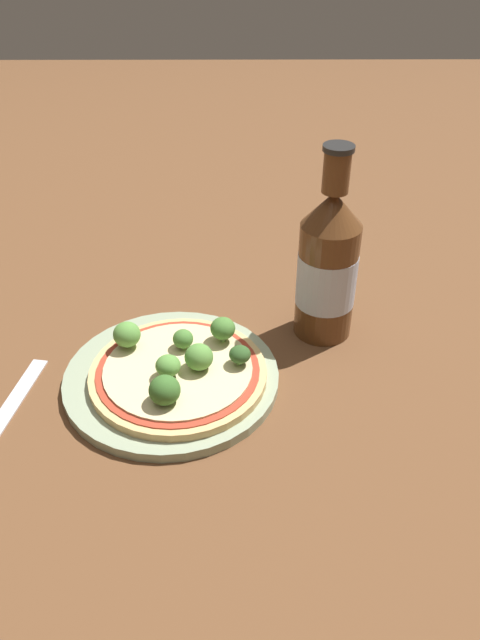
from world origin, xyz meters
name	(u,v)px	position (x,y,z in m)	size (l,w,h in m)	color
ground_plane	(172,381)	(0.00, 0.00, 0.00)	(3.00, 3.00, 0.00)	brown
plate	(170,377)	(0.00, 0.00, 0.01)	(0.24, 0.24, 0.01)	#93A384
pizza	(178,372)	(0.01, -0.01, 0.02)	(0.20, 0.20, 0.01)	tan
broccoli_floret_0	(163,390)	(0.00, -0.06, 0.04)	(0.03, 0.03, 0.03)	#7A9E5B
broccoli_floret_1	(169,366)	(0.00, -0.02, 0.04)	(0.03, 0.03, 0.03)	#7A9E5B
broccoli_floret_2	(127,335)	(-0.05, 0.03, 0.04)	(0.03, 0.03, 0.03)	#7A9E5B
broccoli_floret_3	(223,329)	(0.06, 0.04, 0.04)	(0.03, 0.03, 0.03)	#7A9E5B
broccoli_floret_4	(240,356)	(0.08, 0.00, 0.04)	(0.02, 0.02, 0.02)	#7A9E5B
broccoli_floret_5	(183,339)	(0.01, 0.03, 0.04)	(0.02, 0.02, 0.02)	#7A9E5B
broccoli_floret_6	(199,357)	(0.03, -0.01, 0.04)	(0.03, 0.03, 0.03)	#7A9E5B
beer_bottle	(328,266)	(0.18, 0.10, 0.09)	(0.07, 0.07, 0.24)	#563319
fork	(8,410)	(-0.17, -0.05, 0.00)	(0.05, 0.17, 0.00)	silver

